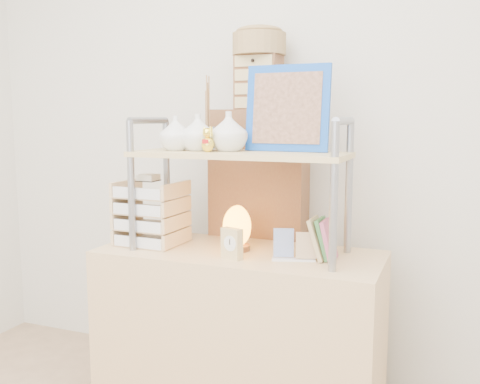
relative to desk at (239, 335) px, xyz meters
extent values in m
cube|color=silver|center=(0.00, 0.50, 0.93)|extent=(3.40, 0.02, 2.60)
cube|color=tan|center=(0.00, 0.00, 0.00)|extent=(1.20, 0.50, 0.75)
cube|color=brown|center=(-0.04, 0.37, 0.30)|extent=(0.47, 0.28, 1.35)
cylinder|color=gray|center=(-0.43, -0.15, 0.65)|extent=(0.03, 0.03, 0.55)
cylinder|color=gray|center=(-0.43, 0.15, 0.65)|extent=(0.03, 0.03, 0.55)
cylinder|color=gray|center=(-0.43, 0.00, 0.93)|extent=(0.03, 0.30, 0.03)
cylinder|color=gray|center=(0.43, -0.15, 0.65)|extent=(0.03, 0.03, 0.55)
cylinder|color=gray|center=(0.43, 0.15, 0.65)|extent=(0.03, 0.03, 0.55)
cylinder|color=gray|center=(0.43, 0.00, 0.93)|extent=(0.03, 0.30, 0.03)
cube|color=tan|center=(0.00, 0.00, 0.79)|extent=(0.90, 0.34, 0.02)
imported|color=silver|center=(-0.29, -0.02, 0.87)|extent=(0.14, 0.14, 0.15)
imported|color=silver|center=(-0.19, 0.00, 0.88)|extent=(0.15, 0.15, 0.16)
imported|color=silver|center=(-0.06, 0.02, 0.88)|extent=(0.16, 0.16, 0.17)
cylinder|color=#2859B0|center=(-0.20, 0.12, 0.85)|extent=(0.07, 0.07, 0.10)
cube|color=#134BB6|center=(0.18, 0.10, 0.98)|extent=(0.36, 0.07, 0.36)
cube|color=brown|center=(0.18, 0.09, 0.98)|extent=(0.29, 0.05, 0.29)
cube|color=#B75072|center=(0.38, 0.00, 0.46)|extent=(0.06, 0.12, 0.17)
cube|color=#468C47|center=(0.36, 0.02, 0.46)|extent=(0.06, 0.12, 0.17)
cube|color=tan|center=(0.34, 0.00, 0.46)|extent=(0.07, 0.13, 0.17)
cube|color=tan|center=(-0.42, -0.01, 0.38)|extent=(0.26, 0.25, 0.01)
cube|color=white|center=(-0.42, -0.13, 0.40)|extent=(0.24, 0.02, 0.05)
cube|color=tan|center=(-0.42, -0.01, 0.45)|extent=(0.26, 0.25, 0.01)
cube|color=white|center=(-0.42, -0.13, 0.48)|extent=(0.24, 0.02, 0.05)
cube|color=tan|center=(-0.42, -0.01, 0.52)|extent=(0.26, 0.25, 0.01)
cube|color=white|center=(-0.42, -0.13, 0.55)|extent=(0.24, 0.02, 0.05)
cube|color=tan|center=(-0.42, -0.01, 0.59)|extent=(0.26, 0.25, 0.01)
cube|color=white|center=(-0.42, -0.13, 0.62)|extent=(0.24, 0.02, 0.05)
cube|color=beige|center=(-0.42, -0.03, 0.68)|extent=(0.08, 0.08, 0.03)
cylinder|color=brown|center=(-0.01, 0.01, 0.39)|extent=(0.11, 0.11, 0.02)
ellipsoid|color=orange|center=(-0.01, 0.01, 0.48)|extent=(0.13, 0.12, 0.17)
cube|color=tan|center=(0.02, -0.13, 0.44)|extent=(0.10, 0.06, 0.12)
cylinder|color=white|center=(0.02, -0.15, 0.44)|extent=(0.06, 0.02, 0.06)
cube|color=white|center=(0.25, -0.06, 0.38)|extent=(0.18, 0.10, 0.01)
cube|color=navy|center=(0.21, -0.05, 0.44)|extent=(0.08, 0.05, 0.11)
cube|color=tan|center=(0.30, -0.04, 0.44)|extent=(0.08, 0.05, 0.10)
cube|color=brown|center=(-0.04, 0.35, 1.10)|extent=(0.20, 0.15, 0.25)
cube|color=tan|center=(-0.04, 0.27, 1.01)|extent=(0.18, 0.01, 0.05)
cube|color=tan|center=(-0.04, 0.27, 1.07)|extent=(0.18, 0.01, 0.05)
cube|color=tan|center=(-0.04, 0.27, 1.13)|extent=(0.18, 0.01, 0.05)
cube|color=tan|center=(-0.04, 0.27, 1.19)|extent=(0.18, 0.01, 0.05)
cylinder|color=olive|center=(-0.04, 0.35, 1.28)|extent=(0.25, 0.25, 0.10)
camera|label=1|loc=(0.82, -2.05, 0.94)|focal=40.00mm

